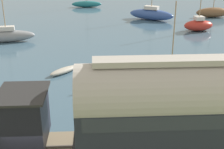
% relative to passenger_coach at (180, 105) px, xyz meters
% --- Properties ---
extents(harbor_water, '(80.00, 80.00, 0.01)m').
position_rel_passenger_coach_xyz_m(harbor_water, '(42.58, 6.09, -3.14)').
color(harbor_water, '#426075').
rests_on(harbor_water, ground).
extents(passenger_coach, '(2.60, 9.23, 4.58)m').
position_rel_passenger_coach_xyz_m(passenger_coach, '(0.00, 0.00, 0.00)').
color(passenger_coach, black).
rests_on(passenger_coach, rail_embankment).
extents(sailboat_red, '(2.08, 3.72, 6.79)m').
position_rel_passenger_coach_xyz_m(sailboat_red, '(24.94, -9.01, -2.41)').
color(sailboat_red, '#B72D23').
rests_on(sailboat_red, harbor_water).
extents(sailboat_green, '(1.77, 4.32, 5.57)m').
position_rel_passenger_coach_xyz_m(sailboat_green, '(12.32, -2.74, -2.68)').
color(sailboat_green, '#236B42').
rests_on(sailboat_green, harbor_water).
extents(sailboat_blue, '(4.64, 6.37, 6.22)m').
position_rel_passenger_coach_xyz_m(sailboat_blue, '(31.46, -4.37, -2.34)').
color(sailboat_blue, '#335199').
rests_on(sailboat_blue, harbor_water).
extents(sailboat_gray, '(2.13, 5.98, 8.31)m').
position_rel_passenger_coach_xyz_m(sailboat_gray, '(21.26, 12.95, -2.43)').
color(sailboat_gray, gray).
rests_on(sailboat_gray, harbor_water).
extents(sailboat_teal, '(1.30, 5.06, 7.01)m').
position_rel_passenger_coach_xyz_m(sailboat_teal, '(42.18, 4.83, -2.58)').
color(sailboat_teal, '#1E707A').
rests_on(sailboat_teal, harbor_water).
extents(sailboat_brown, '(1.65, 5.05, 5.57)m').
position_rel_passenger_coach_xyz_m(sailboat_brown, '(32.76, -13.62, -2.43)').
color(sailboat_brown, brown).
rests_on(sailboat_brown, harbor_water).
extents(rowboat_off_pier, '(2.44, 2.46, 0.44)m').
position_rel_passenger_coach_xyz_m(rowboat_off_pier, '(11.85, 6.10, -2.92)').
color(rowboat_off_pier, '#B7B2A3').
rests_on(rowboat_off_pier, harbor_water).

